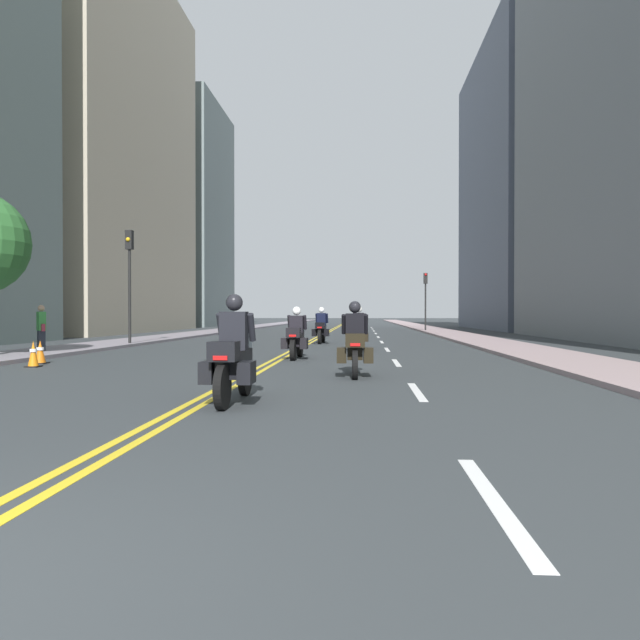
% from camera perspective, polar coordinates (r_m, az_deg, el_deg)
% --- Properties ---
extents(ground_plane, '(264.00, 264.00, 0.00)m').
position_cam_1_polar(ground_plane, '(50.39, 1.24, -0.93)').
color(ground_plane, '#313639').
extents(sidewalk_left, '(2.68, 144.00, 0.12)m').
position_cam_1_polar(sidewalk_left, '(51.45, -7.94, -0.84)').
color(sidewalk_left, gray).
rests_on(sidewalk_left, ground).
extents(sidewalk_right, '(2.68, 144.00, 0.12)m').
position_cam_1_polar(sidewalk_right, '(50.65, 10.55, -0.86)').
color(sidewalk_right, gray).
rests_on(sidewalk_right, ground).
extents(centreline_yellow_inner, '(0.12, 132.00, 0.01)m').
position_cam_1_polar(centreline_yellow_inner, '(50.39, 1.10, -0.92)').
color(centreline_yellow_inner, yellow).
rests_on(centreline_yellow_inner, ground).
extents(centreline_yellow_outer, '(0.12, 132.00, 0.01)m').
position_cam_1_polar(centreline_yellow_outer, '(50.38, 1.37, -0.92)').
color(centreline_yellow_outer, yellow).
rests_on(centreline_yellow_outer, ground).
extents(lane_dashes_white, '(0.14, 56.40, 0.01)m').
position_cam_1_polar(lane_dashes_white, '(31.35, 5.80, -1.86)').
color(lane_dashes_white, silver).
rests_on(lane_dashes_white, ground).
extents(building_left_1, '(8.37, 21.59, 27.55)m').
position_cam_1_polar(building_left_1, '(48.75, -20.50, 15.33)').
color(building_left_1, '#ADA38C').
rests_on(building_left_1, ground).
extents(building_right_1, '(6.91, 19.17, 27.13)m').
position_cam_1_polar(building_right_1, '(36.59, 27.86, 20.03)').
color(building_right_1, slate).
rests_on(building_right_1, ground).
extents(building_left_2, '(8.45, 13.69, 24.07)m').
position_cam_1_polar(building_left_2, '(67.33, -13.11, 9.72)').
color(building_left_2, slate).
rests_on(building_left_2, ground).
extents(building_right_2, '(6.51, 21.53, 24.93)m').
position_cam_1_polar(building_right_2, '(56.44, 18.39, 11.93)').
color(building_right_2, slate).
rests_on(building_right_2, ground).
extents(motorcycle_0, '(0.77, 2.16, 1.66)m').
position_cam_1_polar(motorcycle_0, '(8.99, -8.43, -3.76)').
color(motorcycle_0, black).
rests_on(motorcycle_0, ground).
extents(motorcycle_1, '(0.77, 2.10, 1.63)m').
position_cam_1_polar(motorcycle_1, '(12.74, 3.39, -2.52)').
color(motorcycle_1, black).
rests_on(motorcycle_1, ground).
extents(motorcycle_2, '(0.77, 2.13, 1.57)m').
position_cam_1_polar(motorcycle_2, '(17.63, -2.32, -1.73)').
color(motorcycle_2, black).
rests_on(motorcycle_2, ground).
extents(motorcycle_3, '(0.78, 2.19, 1.66)m').
position_cam_1_polar(motorcycle_3, '(22.03, 3.74, -1.19)').
color(motorcycle_3, black).
rests_on(motorcycle_3, ground).
extents(motorcycle_4, '(0.78, 2.16, 1.66)m').
position_cam_1_polar(motorcycle_4, '(26.84, 0.13, -0.88)').
color(motorcycle_4, black).
rests_on(motorcycle_4, ground).
extents(traffic_cone_0, '(0.32, 0.32, 0.67)m').
position_cam_1_polar(traffic_cone_0, '(16.63, -26.01, -2.98)').
color(traffic_cone_0, black).
rests_on(traffic_cone_0, ground).
extents(traffic_cone_1, '(0.36, 0.36, 0.64)m').
position_cam_1_polar(traffic_cone_1, '(17.70, -25.46, -2.82)').
color(traffic_cone_1, black).
rests_on(traffic_cone_1, ground).
extents(traffic_light_near, '(0.28, 0.38, 4.86)m').
position_cam_1_polar(traffic_light_near, '(26.09, -17.97, 4.96)').
color(traffic_light_near, black).
rests_on(traffic_light_near, ground).
extents(traffic_light_far, '(0.28, 0.38, 4.41)m').
position_cam_1_polar(traffic_light_far, '(45.00, 10.18, 2.80)').
color(traffic_light_far, black).
rests_on(traffic_light_far, ground).
extents(pedestrian_2, '(0.45, 0.46, 1.65)m').
position_cam_1_polar(pedestrian_2, '(21.83, -25.37, -0.77)').
color(pedestrian_2, '#262C37').
rests_on(pedestrian_2, ground).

